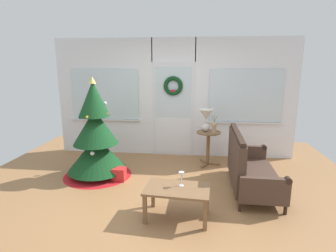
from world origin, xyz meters
TOP-DOWN VIEW (x-y plane):
  - ground_plane at (0.00, 0.00)m, footprint 6.76×6.76m
  - back_wall_with_door at (0.00, 2.08)m, footprint 5.20×0.19m
  - christmas_tree at (-1.27, 0.72)m, footprint 1.23×1.23m
  - settee_sofa at (1.35, 0.43)m, footprint 0.75×1.58m
  - side_table at (0.76, 1.48)m, footprint 0.50×0.48m
  - table_lamp at (0.70, 1.52)m, footprint 0.28×0.28m
  - flower_vase at (0.86, 1.42)m, footprint 0.11×0.10m
  - coffee_table at (0.29, -0.54)m, footprint 0.88×0.58m
  - wine_glass at (0.34, -0.47)m, footprint 0.08×0.08m
  - gift_box at (-0.82, 0.55)m, footprint 0.22×0.20m

SIDE VIEW (x-z plane):
  - ground_plane at x=0.00m, z-range 0.00..0.00m
  - gift_box at x=-0.82m, z-range 0.00..0.22m
  - coffee_table at x=0.29m, z-range 0.15..0.57m
  - settee_sofa at x=1.35m, z-range -0.10..0.86m
  - side_table at x=0.76m, z-range 0.15..0.84m
  - wine_glass at x=0.34m, z-range 0.47..0.66m
  - christmas_tree at x=-1.27m, z-range -0.25..1.55m
  - flower_vase at x=0.86m, z-range 0.63..0.98m
  - table_lamp at x=0.70m, z-range 0.76..1.20m
  - back_wall_with_door at x=0.00m, z-range 0.01..2.56m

